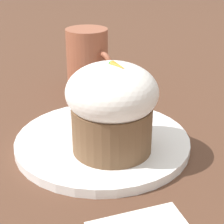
% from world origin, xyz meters
% --- Properties ---
extents(ground_plane, '(4.00, 4.00, 0.00)m').
position_xyz_m(ground_plane, '(0.00, 0.00, 0.00)').
color(ground_plane, '#513323').
extents(dessert_plate, '(0.22, 0.22, 0.01)m').
position_xyz_m(dessert_plate, '(0.00, 0.00, 0.01)').
color(dessert_plate, white).
rests_on(dessert_plate, ground_plane).
extents(carrot_cake, '(0.11, 0.11, 0.11)m').
position_xyz_m(carrot_cake, '(0.03, -0.01, 0.07)').
color(carrot_cake, brown).
rests_on(carrot_cake, dessert_plate).
extents(spoon, '(0.13, 0.06, 0.01)m').
position_xyz_m(spoon, '(0.00, -0.02, 0.01)').
color(spoon, '#B7B7BC').
rests_on(spoon, dessert_plate).
extents(coffee_cup, '(0.10, 0.07, 0.11)m').
position_xyz_m(coffee_cup, '(-0.17, 0.11, 0.05)').
color(coffee_cup, '#9E563D').
rests_on(coffee_cup, ground_plane).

